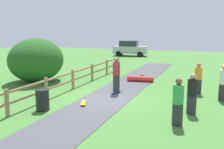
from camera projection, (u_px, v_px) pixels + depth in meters
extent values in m
plane|color=#427533|center=(107.00, 99.00, 12.82)|extent=(60.00, 60.00, 0.00)
cube|color=#47474C|center=(107.00, 98.00, 12.81)|extent=(2.40, 28.00, 0.02)
cube|color=#997A51|center=(7.00, 103.00, 10.09)|extent=(0.12, 0.12, 1.10)
cube|color=#997A51|center=(46.00, 89.00, 12.46)|extent=(0.12, 0.12, 1.10)
cube|color=#997A51|center=(73.00, 79.00, 14.82)|extent=(0.12, 0.12, 1.10)
cube|color=#997A51|center=(92.00, 72.00, 17.18)|extent=(0.12, 0.12, 1.10)
cube|color=#997A51|center=(107.00, 67.00, 19.55)|extent=(0.12, 0.12, 1.10)
cube|color=#997A51|center=(118.00, 63.00, 21.91)|extent=(0.12, 0.12, 1.10)
cube|color=#997A51|center=(61.00, 85.00, 13.65)|extent=(0.08, 18.00, 0.09)
cube|color=#997A51|center=(60.00, 76.00, 13.57)|extent=(0.08, 18.00, 0.09)
ellipsoid|color=#23561E|center=(36.00, 60.00, 16.76)|extent=(3.25, 3.91, 2.80)
cylinder|color=black|center=(42.00, 100.00, 10.90)|extent=(0.56, 0.56, 0.90)
cube|color=#265999|center=(116.00, 92.00, 13.82)|extent=(0.40, 0.82, 0.02)
cylinder|color=silver|center=(118.00, 91.00, 14.09)|extent=(0.04, 0.07, 0.06)
cylinder|color=silver|center=(120.00, 92.00, 14.00)|extent=(0.04, 0.07, 0.06)
cylinder|color=silver|center=(112.00, 93.00, 13.64)|extent=(0.04, 0.07, 0.06)
cylinder|color=silver|center=(114.00, 94.00, 13.56)|extent=(0.04, 0.07, 0.06)
cube|color=#2D2D33|center=(116.00, 84.00, 13.74)|extent=(0.28, 0.36, 0.85)
cylinder|color=maroon|center=(116.00, 69.00, 13.60)|extent=(0.47, 0.47, 0.71)
sphere|color=brown|center=(116.00, 60.00, 13.52)|extent=(0.26, 0.26, 0.26)
cylinder|color=red|center=(140.00, 79.00, 16.81)|extent=(1.72, 0.58, 0.36)
sphere|color=red|center=(142.00, 76.00, 17.73)|extent=(0.26, 0.26, 0.26)
cube|color=#BF8C19|center=(83.00, 103.00, 11.76)|extent=(0.50, 0.81, 0.02)
cylinder|color=silver|center=(85.00, 105.00, 11.49)|extent=(0.05, 0.07, 0.06)
cylinder|color=silver|center=(81.00, 105.00, 11.49)|extent=(0.05, 0.07, 0.06)
cylinder|color=silver|center=(86.00, 102.00, 12.04)|extent=(0.05, 0.07, 0.06)
cylinder|color=silver|center=(82.00, 102.00, 12.04)|extent=(0.05, 0.07, 0.06)
cube|color=#2D2D33|center=(191.00, 105.00, 10.41)|extent=(0.38, 0.34, 0.78)
cylinder|color=black|center=(192.00, 87.00, 10.29)|extent=(0.53, 0.53, 0.65)
sphere|color=tan|center=(193.00, 76.00, 10.21)|extent=(0.23, 0.23, 0.23)
cube|color=#2D2D33|center=(222.00, 92.00, 12.34)|extent=(0.34, 0.24, 0.81)
cylinder|color=white|center=(223.00, 77.00, 12.21)|extent=(0.43, 0.43, 0.68)
sphere|color=beige|center=(224.00, 67.00, 12.13)|extent=(0.24, 0.24, 0.24)
cube|color=#2D2D33|center=(198.00, 87.00, 13.64)|extent=(0.38, 0.34, 0.78)
cylinder|color=orange|center=(198.00, 73.00, 13.52)|extent=(0.52, 0.52, 0.65)
sphere|color=#9E704C|center=(199.00, 65.00, 13.44)|extent=(0.23, 0.23, 0.23)
cube|color=#2D2D33|center=(177.00, 115.00, 9.18)|extent=(0.38, 0.35, 0.81)
cylinder|color=green|center=(178.00, 94.00, 9.05)|extent=(0.53, 0.53, 0.67)
sphere|color=brown|center=(179.00, 81.00, 8.97)|extent=(0.24, 0.24, 0.24)
cube|color=#B7B7BC|center=(130.00, 50.00, 32.77)|extent=(4.37, 2.18, 0.90)
cube|color=#2D333D|center=(129.00, 43.00, 32.68)|extent=(2.37, 1.81, 0.70)
cylinder|color=black|center=(142.00, 53.00, 33.37)|extent=(0.66, 0.31, 0.64)
cylinder|color=black|center=(140.00, 54.00, 31.69)|extent=(0.66, 0.31, 0.64)
cylinder|color=black|center=(121.00, 52.00, 34.02)|extent=(0.66, 0.31, 0.64)
cylinder|color=black|center=(118.00, 54.00, 32.34)|extent=(0.66, 0.31, 0.64)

